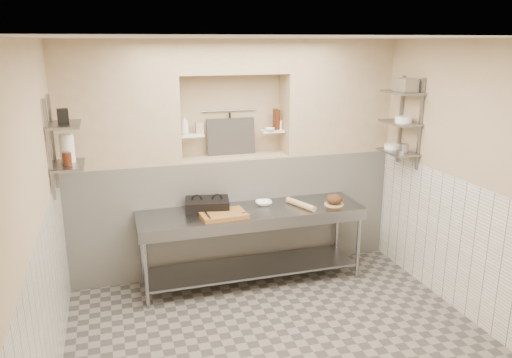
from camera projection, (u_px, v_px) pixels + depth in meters
name	position (u px, v px, depth m)	size (l,w,h in m)	color
floor	(279.00, 341.00, 4.86)	(4.00, 3.90, 0.10)	#67625C
ceiling	(284.00, 31.00, 4.08)	(4.00, 3.90, 0.10)	silver
wall_left	(34.00, 223.00, 3.90)	(0.10, 3.90, 2.80)	#A08363
wall_right	(472.00, 182.00, 5.04)	(0.10, 3.90, 2.80)	#A08363
wall_back	(228.00, 153.00, 6.31)	(4.00, 0.10, 2.80)	#A08363
wall_front	(408.00, 312.00, 2.62)	(4.00, 0.10, 2.80)	#A08363
backwall_lower	(234.00, 212.00, 6.27)	(4.00, 0.40, 1.40)	silver
alcove_sill	(233.00, 157.00, 6.08)	(1.30, 0.40, 0.02)	#A08363
backwall_pillar_left	(117.00, 104.00, 5.53)	(1.35, 0.40, 1.40)	#A08363
backwall_pillar_right	(335.00, 96.00, 6.26)	(1.35, 0.40, 1.40)	#A08363
backwall_header	(232.00, 56.00, 5.76)	(1.30, 0.40, 0.40)	#A08363
wainscot_left	(52.00, 302.00, 4.10)	(0.02, 3.90, 1.40)	silver
wainscot_right	(460.00, 247.00, 5.21)	(0.02, 3.90, 1.40)	silver
alcove_shelf_left	(192.00, 135.00, 5.86)	(0.28, 0.16, 0.03)	white
alcove_shelf_right	(272.00, 131.00, 6.14)	(0.28, 0.16, 0.03)	white
utensil_rail	(229.00, 111.00, 6.09)	(0.02, 0.02, 0.70)	gray
hanging_steel	(230.00, 125.00, 6.12)	(0.02, 0.02, 0.30)	black
splash_panel	(231.00, 137.00, 6.11)	(0.60, 0.02, 0.45)	#383330
shelf_rail_left_a	(53.00, 142.00, 4.97)	(0.03, 0.03, 0.95)	slate
shelf_rail_left_b	(49.00, 150.00, 4.60)	(0.03, 0.03, 0.95)	slate
wall_shelf_left_lower	(68.00, 165.00, 4.87)	(0.30, 0.50, 0.03)	slate
wall_shelf_left_upper	(64.00, 125.00, 4.77)	(0.30, 0.50, 0.03)	slate
shelf_rail_right_a	(401.00, 120.00, 6.05)	(0.03, 0.03, 1.05)	slate
shelf_rail_right_b	(420.00, 125.00, 5.68)	(0.03, 0.03, 1.05)	slate
wall_shelf_right_lower	(398.00, 152.00, 5.92)	(0.30, 0.50, 0.03)	slate
wall_shelf_right_mid	(400.00, 123.00, 5.83)	(0.30, 0.50, 0.03)	slate
wall_shelf_right_upper	(402.00, 92.00, 5.73)	(0.30, 0.50, 0.03)	slate
prep_table	(252.00, 231.00, 5.78)	(2.60, 0.70, 0.90)	gray
panini_press	(207.00, 205.00, 5.69)	(0.54, 0.44, 0.13)	black
cutting_board	(223.00, 215.00, 5.50)	(0.50, 0.35, 0.04)	olive
knife_blade	(252.00, 211.00, 5.55)	(0.26, 0.03, 0.01)	gray
tongs	(208.00, 215.00, 5.39)	(0.02, 0.02, 0.24)	gray
mixing_bowl	(264.00, 203.00, 5.89)	(0.20, 0.20, 0.05)	white
rolling_pin	(301.00, 204.00, 5.81)	(0.07, 0.07, 0.45)	tan
bread_board	(334.00, 204.00, 5.90)	(0.23, 0.23, 0.01)	tan
bread_loaf	(334.00, 199.00, 5.88)	(0.19, 0.19, 0.12)	#4C2D19
bottle_soap	(185.00, 125.00, 5.78)	(0.09, 0.09, 0.24)	white
jar_alcove	(199.00, 128.00, 5.90)	(0.09, 0.09, 0.13)	#A08363
bowl_alcove	(270.00, 129.00, 6.07)	(0.12, 0.12, 0.04)	white
condiment_a	(277.00, 120.00, 6.14)	(0.07, 0.07, 0.24)	#411B0C
condiment_b	(275.00, 119.00, 6.15)	(0.06, 0.06, 0.26)	#411B0C
condiment_c	(280.00, 125.00, 6.17)	(0.07, 0.07, 0.11)	white
jug_left	(67.00, 148.00, 4.91)	(0.14, 0.14, 0.28)	white
jar_left	(67.00, 159.00, 4.79)	(0.09, 0.09, 0.13)	#411B0C
box_left_upper	(63.00, 116.00, 4.72)	(0.10, 0.10, 0.14)	black
bowl_right	(392.00, 146.00, 6.03)	(0.18, 0.18, 0.05)	white
canister_right	(404.00, 148.00, 5.79)	(0.11, 0.11, 0.11)	gray
bowl_right_mid	(404.00, 119.00, 5.75)	(0.19, 0.19, 0.07)	white
basket_right	(406.00, 85.00, 5.66)	(0.20, 0.24, 0.15)	gray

